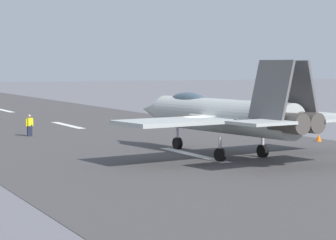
% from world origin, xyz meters
% --- Properties ---
extents(ground_plane, '(400.00, 400.00, 0.00)m').
position_xyz_m(ground_plane, '(0.00, 0.00, 0.00)').
color(ground_plane, slate).
extents(runway_strip, '(240.00, 26.00, 0.02)m').
position_xyz_m(runway_strip, '(-0.02, 0.00, 0.01)').
color(runway_strip, '#444142').
rests_on(runway_strip, ground).
extents(fighter_jet, '(16.46, 14.98, 5.68)m').
position_xyz_m(fighter_jet, '(-0.39, -1.25, 2.48)').
color(fighter_jet, '#ACB2AF').
rests_on(fighter_jet, ground).
extents(crew_person, '(0.43, 0.65, 1.68)m').
position_xyz_m(crew_person, '(16.49, 5.78, 0.84)').
color(crew_person, '#1E2338').
rests_on(crew_person, ground).
extents(marker_cone_mid, '(0.44, 0.44, 0.55)m').
position_xyz_m(marker_cone_mid, '(3.81, -11.64, 0.28)').
color(marker_cone_mid, orange).
rests_on(marker_cone_mid, ground).
extents(marker_cone_far, '(0.44, 0.44, 0.55)m').
position_xyz_m(marker_cone_far, '(18.91, -11.64, 0.28)').
color(marker_cone_far, orange).
rests_on(marker_cone_far, ground).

